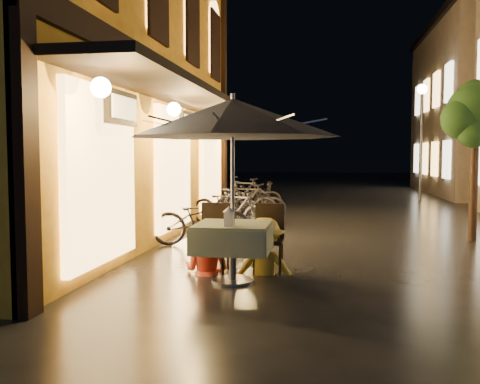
% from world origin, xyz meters
% --- Properties ---
extents(ground, '(90.00, 90.00, 0.00)m').
position_xyz_m(ground, '(0.00, 0.00, 0.00)').
color(ground, black).
rests_on(ground, ground).
extents(west_building, '(5.90, 11.40, 7.40)m').
position_xyz_m(west_building, '(-5.72, 4.00, 3.71)').
color(west_building, orange).
rests_on(west_building, ground).
extents(street_tree, '(1.43, 1.20, 3.15)m').
position_xyz_m(street_tree, '(2.41, 4.51, 2.42)').
color(street_tree, black).
rests_on(street_tree, ground).
extents(streetlamp_far, '(0.36, 0.36, 4.23)m').
position_xyz_m(streetlamp_far, '(3.00, 14.00, 2.92)').
color(streetlamp_far, '#59595E').
rests_on(streetlamp_far, ground).
extents(cafe_table, '(0.99, 0.99, 0.78)m').
position_xyz_m(cafe_table, '(-1.62, 0.44, 0.59)').
color(cafe_table, '#59595E').
rests_on(cafe_table, ground).
extents(patio_umbrella, '(2.76, 2.76, 2.46)m').
position_xyz_m(patio_umbrella, '(-1.62, 0.44, 2.15)').
color(patio_umbrella, '#59595E').
rests_on(patio_umbrella, ground).
extents(cafe_chair_left, '(0.42, 0.42, 0.97)m').
position_xyz_m(cafe_chair_left, '(-2.02, 1.17, 0.54)').
color(cafe_chair_left, black).
rests_on(cafe_chair_left, ground).
extents(cafe_chair_right, '(0.42, 0.42, 0.97)m').
position_xyz_m(cafe_chair_right, '(-1.22, 1.17, 0.54)').
color(cafe_chair_right, black).
rests_on(cafe_chair_right, ground).
extents(table_lantern, '(0.16, 0.16, 0.25)m').
position_xyz_m(table_lantern, '(-1.62, 0.16, 0.92)').
color(table_lantern, white).
rests_on(table_lantern, cafe_table).
extents(person_orange, '(0.82, 0.71, 1.45)m').
position_xyz_m(person_orange, '(-2.09, 0.95, 0.72)').
color(person_orange, '#DD462D').
rests_on(person_orange, ground).
extents(person_yellow, '(1.02, 0.61, 1.54)m').
position_xyz_m(person_yellow, '(-1.26, 1.03, 0.77)').
color(person_yellow, gold).
rests_on(person_yellow, ground).
extents(bicycle_0, '(1.95, 1.20, 0.97)m').
position_xyz_m(bicycle_0, '(-2.70, 3.26, 0.48)').
color(bicycle_0, black).
rests_on(bicycle_0, ground).
extents(bicycle_1, '(1.60, 1.00, 0.93)m').
position_xyz_m(bicycle_1, '(-2.35, 5.09, 0.46)').
color(bicycle_1, black).
rests_on(bicycle_1, ground).
extents(bicycle_2, '(1.97, 1.15, 0.98)m').
position_xyz_m(bicycle_2, '(-2.70, 5.89, 0.49)').
color(bicycle_2, black).
rests_on(bicycle_2, ground).
extents(bicycle_3, '(1.77, 0.94, 1.02)m').
position_xyz_m(bicycle_3, '(-2.36, 6.63, 0.51)').
color(bicycle_3, black).
rests_on(bicycle_3, ground).
extents(bicycle_4, '(1.89, 0.78, 0.97)m').
position_xyz_m(bicycle_4, '(-2.30, 6.93, 0.48)').
color(bicycle_4, black).
rests_on(bicycle_4, ground).
extents(bicycle_5, '(1.83, 0.91, 1.06)m').
position_xyz_m(bicycle_5, '(-2.81, 8.84, 0.53)').
color(bicycle_5, black).
rests_on(bicycle_5, ground).
extents(bicycle_6, '(1.67, 0.64, 0.87)m').
position_xyz_m(bicycle_6, '(-2.58, 9.90, 0.43)').
color(bicycle_6, black).
rests_on(bicycle_6, ground).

